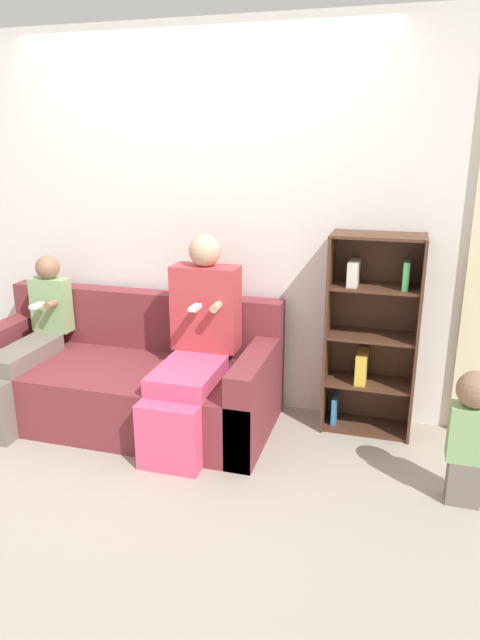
# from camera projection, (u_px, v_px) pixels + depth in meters

# --- Properties ---
(ground_plane) EXTENTS (14.00, 14.00, 0.00)m
(ground_plane) POSITION_uv_depth(u_px,v_px,m) (146.00, 465.00, 3.35)
(ground_plane) COLOR #9E9384
(back_wall) EXTENTS (10.00, 0.06, 2.55)m
(back_wall) POSITION_uv_depth(u_px,v_px,m) (200.00, 224.00, 3.90)
(back_wall) COLOR silver
(back_wall) RESTS_ON ground_plane
(couch) EXTENTS (2.03, 0.89, 0.81)m
(couch) POSITION_uv_depth(u_px,v_px,m) (125.00, 380.00, 3.87)
(couch) COLOR maroon
(couch) RESTS_ON ground_plane
(adult_seated) EXTENTS (0.43, 0.84, 1.26)m
(adult_seated) POSITION_uv_depth(u_px,v_px,m) (195.00, 340.00, 3.55)
(adult_seated) COLOR #DB4C75
(adult_seated) RESTS_ON ground_plane
(child_seated) EXTENTS (0.27, 0.86, 1.06)m
(child_seated) POSITION_uv_depth(u_px,v_px,m) (28.00, 343.00, 3.84)
(child_seated) COLOR #70665B
(child_seated) RESTS_ON ground_plane
(toddler_standing) EXTENTS (0.21, 0.19, 0.74)m
(toddler_standing) POSITION_uv_depth(u_px,v_px,m) (470.00, 432.00, 2.89)
(toddler_standing) COLOR #70665B
(toddler_standing) RESTS_ON ground_plane
(bookshelf) EXTENTS (0.57, 0.31, 1.29)m
(bookshelf) POSITION_uv_depth(u_px,v_px,m) (371.00, 333.00, 3.63)
(bookshelf) COLOR #4C2D1E
(bookshelf) RESTS_ON ground_plane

